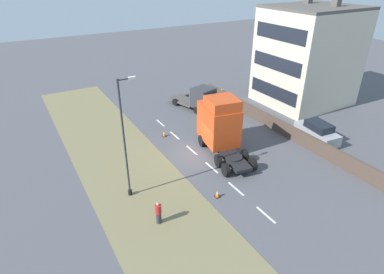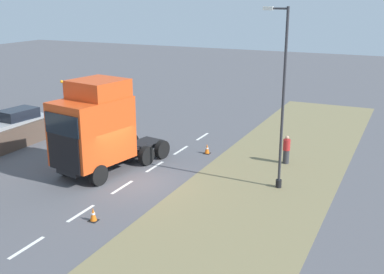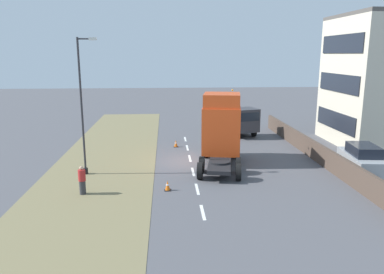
# 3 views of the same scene
# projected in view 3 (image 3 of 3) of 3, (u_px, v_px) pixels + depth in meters

# --- Properties ---
(ground_plane) EXTENTS (120.00, 120.00, 0.00)m
(ground_plane) POSITION_uv_depth(u_px,v_px,m) (191.00, 162.00, 26.56)
(ground_plane) COLOR #515156
(ground_plane) RESTS_ON ground
(grass_verge) EXTENTS (7.00, 44.00, 0.01)m
(grass_verge) POSITION_uv_depth(u_px,v_px,m) (105.00, 163.00, 26.15)
(grass_verge) COLOR olive
(grass_verge) RESTS_ON ground
(lane_markings) EXTENTS (0.16, 17.80, 0.00)m
(lane_markings) POSITION_uv_depth(u_px,v_px,m) (191.00, 165.00, 25.88)
(lane_markings) COLOR white
(lane_markings) RESTS_ON ground
(boundary_wall) EXTENTS (0.25, 24.00, 1.34)m
(boundary_wall) POSITION_uv_depth(u_px,v_px,m) (315.00, 150.00, 27.04)
(boundary_wall) COLOR #4C3D33
(boundary_wall) RESTS_ON ground
(lorry_cab) EXTENTS (3.71, 7.09, 5.03)m
(lorry_cab) POSITION_uv_depth(u_px,v_px,m) (222.00, 128.00, 26.01)
(lorry_cab) COLOR black
(lorry_cab) RESTS_ON ground
(flatbed_truck) EXTENTS (3.63, 6.09, 2.67)m
(flatbed_truck) POSITION_uv_depth(u_px,v_px,m) (242.00, 121.00, 34.57)
(flatbed_truck) COLOR #333338
(flatbed_truck) RESTS_ON ground
(parked_car) EXTENTS (2.28, 4.42, 1.90)m
(parked_car) POSITION_uv_depth(u_px,v_px,m) (362.00, 159.00, 23.78)
(parked_car) COLOR #9EA3A8
(parked_car) RESTS_ON ground
(lamp_post) EXTENTS (1.26, 0.28, 8.47)m
(lamp_post) POSITION_uv_depth(u_px,v_px,m) (83.00, 112.00, 23.00)
(lamp_post) COLOR black
(lamp_post) RESTS_ON ground
(pedestrian) EXTENTS (0.39, 0.39, 1.60)m
(pedestrian) POSITION_uv_depth(u_px,v_px,m) (82.00, 181.00, 20.26)
(pedestrian) COLOR #333338
(pedestrian) RESTS_ON ground
(traffic_cone_lead) EXTENTS (0.36, 0.36, 0.58)m
(traffic_cone_lead) POSITION_uv_depth(u_px,v_px,m) (176.00, 144.00, 30.78)
(traffic_cone_lead) COLOR black
(traffic_cone_lead) RESTS_ON ground
(traffic_cone_trailing) EXTENTS (0.36, 0.36, 0.58)m
(traffic_cone_trailing) POSITION_uv_depth(u_px,v_px,m) (168.00, 186.00, 20.94)
(traffic_cone_trailing) COLOR black
(traffic_cone_trailing) RESTS_ON ground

